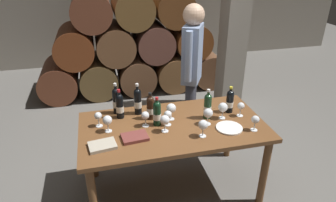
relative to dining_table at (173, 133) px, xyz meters
The scene contains 26 objects.
ground_plane 0.67m from the dining_table, ahead, with size 14.00×14.00×0.00m, color #66635E.
barrel_stack 2.60m from the dining_table, 90.00° to the left, with size 3.12×0.90×1.69m.
stone_pillar 2.16m from the dining_table, 50.91° to the left, with size 0.32×0.32×2.60m, color gray.
dining_table is the anchor object (origin of this frame).
wine_bottle_0 0.26m from the dining_table, 163.61° to the left, with size 0.07×0.07×0.28m.
wine_bottle_1 0.47m from the dining_table, 133.17° to the left, with size 0.07×0.07×0.32m.
wine_bottle_2 0.57m from the dining_table, 150.55° to the left, with size 0.07×0.07×0.30m.
wine_bottle_3 0.42m from the dining_table, ahead, with size 0.07×0.07×0.30m.
wine_bottle_4 0.65m from the dining_table, 10.76° to the left, with size 0.07×0.07×0.27m.
wine_bottle_5 0.64m from the dining_table, 143.37° to the left, with size 0.07×0.07×0.32m.
wine_bottle_6 0.32m from the dining_table, 136.29° to the left, with size 0.07×0.07×0.27m.
wine_glass_0 0.37m from the dining_table, 50.45° to the right, with size 0.08×0.08×0.16m.
wine_glass_1 0.71m from the dining_table, 167.96° to the left, with size 0.07×0.07×0.14m.
wine_glass_2 0.53m from the dining_table, ahead, with size 0.09×0.09×0.16m.
wine_glass_3 0.62m from the dining_table, behind, with size 0.08×0.08×0.16m.
wine_glass_4 0.23m from the dining_table, 85.81° to the left, with size 0.09×0.09×0.16m.
wine_glass_5 0.75m from the dining_table, 20.75° to the right, with size 0.07×0.07×0.15m.
wine_glass_6 0.24m from the dining_table, 138.74° to the right, with size 0.09×0.09×0.16m.
wine_glass_7 0.38m from the dining_table, 11.04° to the right, with size 0.09×0.09×0.16m.
wine_glass_8 0.20m from the dining_table, 164.36° to the left, with size 0.07×0.07×0.15m.
wine_glass_9 0.70m from the dining_table, ahead, with size 0.07×0.07×0.14m.
wine_glass_10 0.32m from the dining_table, behind, with size 0.07×0.07×0.15m.
tasting_notebook 0.41m from the dining_table, 160.08° to the right, with size 0.22×0.16×0.03m, color brown.
leather_ledger 0.69m from the dining_table, 163.25° to the right, with size 0.22×0.16×0.03m, color #B2A893.
serving_plate 0.52m from the dining_table, 20.79° to the right, with size 0.24×0.24×0.01m, color white.
sommelier_presenting 0.93m from the dining_table, 61.23° to the left, with size 0.31×0.44×1.72m.
Camera 1 is at (-0.61, -2.30, 2.21)m, focal length 32.26 mm.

